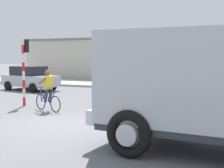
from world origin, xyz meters
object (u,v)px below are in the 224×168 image
object	(u,v)px
traffic_light_pole	(24,61)
truck_foreground	(214,83)
cyclist	(48,90)
car_white_mid	(30,78)

from	to	relation	value
traffic_light_pole	truck_foreground	bearing A→B (deg)	-25.11
cyclist	car_white_mid	xyz separation A→B (m)	(-6.00, 6.40, -0.05)
cyclist	car_white_mid	size ratio (longest dim) A/B	0.40
truck_foreground	traffic_light_pole	xyz separation A→B (m)	(-8.92, 4.18, 0.40)
cyclist	traffic_light_pole	size ratio (longest dim) A/B	0.54
truck_foreground	traffic_light_pole	distance (m)	9.85
car_white_mid	traffic_light_pole	bearing A→B (deg)	-53.38
truck_foreground	cyclist	distance (m)	7.88
cyclist	car_white_mid	distance (m)	8.77
truck_foreground	car_white_mid	distance (m)	16.35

